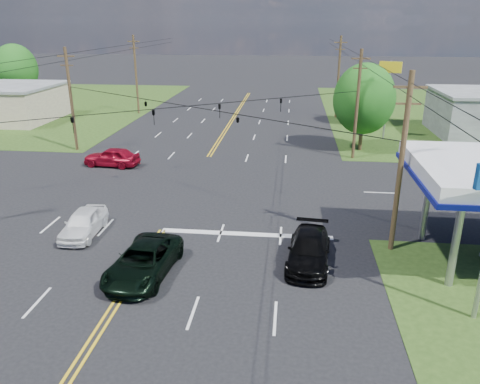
# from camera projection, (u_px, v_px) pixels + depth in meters

# --- Properties ---
(ground) EXTENTS (280.00, 280.00, 0.00)m
(ground) POSITION_uv_depth(u_px,v_px,m) (191.00, 186.00, 35.20)
(ground) COLOR black
(ground) RESTS_ON ground
(grass_nw) EXTENTS (46.00, 48.00, 0.03)m
(grass_nw) POSITION_uv_depth(u_px,v_px,m) (2.00, 105.00, 68.66)
(grass_nw) COLOR #274115
(grass_nw) RESTS_ON ground
(stop_bar) EXTENTS (10.00, 0.50, 0.02)m
(stop_bar) POSITION_uv_depth(u_px,v_px,m) (246.00, 234.00, 27.22)
(stop_bar) COLOR silver
(stop_bar) RESTS_ON ground
(pole_se) EXTENTS (1.60, 0.28, 9.50)m
(pole_se) POSITION_uv_depth(u_px,v_px,m) (401.00, 163.00, 23.77)
(pole_se) COLOR #47321E
(pole_se) RESTS_ON ground
(pole_nw) EXTENTS (1.60, 0.28, 9.50)m
(pole_nw) POSITION_uv_depth(u_px,v_px,m) (71.00, 99.00, 43.24)
(pole_nw) COLOR #47321E
(pole_nw) RESTS_ON ground
(pole_ne) EXTENTS (1.60, 0.28, 9.50)m
(pole_ne) POSITION_uv_depth(u_px,v_px,m) (357.00, 104.00, 40.56)
(pole_ne) COLOR #47321E
(pole_ne) RESTS_ON ground
(pole_left_far) EXTENTS (1.60, 0.28, 10.00)m
(pole_left_far) POSITION_uv_depth(u_px,v_px,m) (136.00, 74.00, 60.88)
(pole_left_far) COLOR #47321E
(pole_left_far) RESTS_ON ground
(pole_right_far) EXTENTS (1.60, 0.28, 10.00)m
(pole_right_far) POSITION_uv_depth(u_px,v_px,m) (338.00, 76.00, 58.20)
(pole_right_far) COLOR #47321E
(pole_right_far) RESTS_ON ground
(span_wire_signals) EXTENTS (26.00, 18.00, 1.13)m
(span_wire_signals) POSITION_uv_depth(u_px,v_px,m) (188.00, 106.00, 33.13)
(span_wire_signals) COLOR black
(span_wire_signals) RESTS_ON ground
(power_lines) EXTENTS (26.04, 100.00, 0.64)m
(power_lines) POSITION_uv_depth(u_px,v_px,m) (179.00, 71.00, 30.37)
(power_lines) COLOR black
(power_lines) RESTS_ON ground
(tree_right_a) EXTENTS (5.70, 5.70, 8.18)m
(tree_right_a) POSITION_uv_depth(u_px,v_px,m) (364.00, 99.00, 43.27)
(tree_right_a) COLOR #47321E
(tree_right_a) RESTS_ON ground
(tree_right_b) EXTENTS (4.94, 4.94, 7.09)m
(tree_right_b) POSITION_uv_depth(u_px,v_px,m) (371.00, 89.00, 54.43)
(tree_right_b) COLOR #47321E
(tree_right_b) RESTS_ON ground
(tree_far_l) EXTENTS (6.08, 6.08, 8.72)m
(tree_far_l) POSITION_uv_depth(u_px,v_px,m) (16.00, 69.00, 66.56)
(tree_far_l) COLOR #47321E
(tree_far_l) RESTS_ON ground
(pickup_dkgreen) EXTENTS (3.03, 5.72, 1.53)m
(pickup_dkgreen) POSITION_uv_depth(u_px,v_px,m) (143.00, 261.00, 22.61)
(pickup_dkgreen) COLOR black
(pickup_dkgreen) RESTS_ON ground
(suv_black) EXTENTS (2.55, 5.28, 1.48)m
(suv_black) POSITION_uv_depth(u_px,v_px,m) (309.00, 250.00, 23.76)
(suv_black) COLOR black
(suv_black) RESTS_ON ground
(pickup_white) EXTENTS (1.92, 4.41, 1.48)m
(pickup_white) POSITION_uv_depth(u_px,v_px,m) (84.00, 223.00, 26.96)
(pickup_white) COLOR white
(pickup_white) RESTS_ON ground
(sedan_red) EXTENTS (4.86, 2.35, 1.60)m
(sedan_red) POSITION_uv_depth(u_px,v_px,m) (112.00, 157.00, 39.76)
(sedan_red) COLOR maroon
(sedan_red) RESTS_ON ground
(sedan_far) EXTENTS (5.50, 2.40, 1.58)m
(sedan_far) POSITION_uv_depth(u_px,v_px,m) (470.00, 164.00, 37.80)
(sedan_far) COLOR #A0A0A4
(sedan_far) RESTS_ON ground
(polesign_ne) EXTENTS (2.14, 0.98, 7.94)m
(polesign_ne) POSITION_uv_depth(u_px,v_px,m) (389.00, 79.00, 46.95)
(polesign_ne) COLOR #A5A5AA
(polesign_ne) RESTS_ON ground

